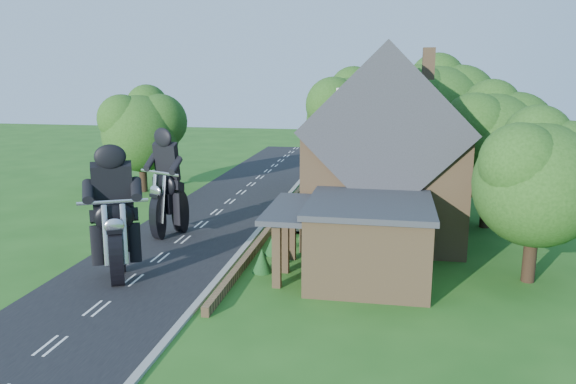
% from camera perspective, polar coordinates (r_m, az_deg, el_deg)
% --- Properties ---
extents(ground, '(120.00, 120.00, 0.00)m').
position_cam_1_polar(ground, '(28.00, -12.85, -6.54)').
color(ground, '#215518').
rests_on(ground, ground).
extents(road, '(7.00, 80.00, 0.02)m').
position_cam_1_polar(road, '(27.99, -12.86, -6.52)').
color(road, black).
rests_on(road, ground).
extents(kerb, '(0.30, 80.00, 0.12)m').
position_cam_1_polar(kerb, '(26.78, -5.61, -7.02)').
color(kerb, gray).
rests_on(kerb, ground).
extents(garden_wall, '(0.30, 22.00, 0.40)m').
position_cam_1_polar(garden_wall, '(31.20, -1.93, -3.87)').
color(garden_wall, brown).
rests_on(garden_wall, ground).
extents(house, '(9.54, 8.64, 10.24)m').
position_cam_1_polar(house, '(30.59, 9.85, 3.57)').
color(house, brown).
rests_on(house, ground).
extents(annex, '(7.05, 5.94, 3.44)m').
position_cam_1_polar(annex, '(24.53, 7.92, -4.72)').
color(annex, brown).
rests_on(annex, ground).
extents(tree_annex_side, '(5.64, 5.20, 7.48)m').
position_cam_1_polar(tree_annex_side, '(25.51, 24.75, 1.68)').
color(tree_annex_side, black).
rests_on(tree_annex_side, ground).
extents(tree_house_right, '(6.51, 6.00, 8.40)m').
position_cam_1_polar(tree_house_right, '(33.59, 20.57, 5.20)').
color(tree_house_right, black).
rests_on(tree_house_right, ground).
extents(tree_behind_house, '(7.81, 7.20, 10.08)m').
position_cam_1_polar(tree_behind_house, '(40.62, 15.43, 8.13)').
color(tree_behind_house, black).
rests_on(tree_behind_house, ground).
extents(tree_behind_left, '(6.94, 6.40, 9.16)m').
position_cam_1_polar(tree_behind_left, '(41.58, 6.91, 7.88)').
color(tree_behind_left, black).
rests_on(tree_behind_left, ground).
extents(tree_far_road, '(6.08, 5.60, 7.84)m').
position_cam_1_polar(tree_far_road, '(42.42, -14.23, 6.47)').
color(tree_far_road, black).
rests_on(tree_far_road, ground).
extents(shrub_a, '(0.90, 0.90, 1.10)m').
position_cam_1_polar(shrub_a, '(25.31, -2.65, -6.97)').
color(shrub_a, '#113715').
rests_on(shrub_a, ground).
extents(shrub_b, '(0.90, 0.90, 1.10)m').
position_cam_1_polar(shrub_b, '(27.62, -1.47, -5.28)').
color(shrub_b, '#113715').
rests_on(shrub_b, ground).
extents(shrub_c, '(0.90, 0.90, 1.10)m').
position_cam_1_polar(shrub_c, '(29.97, -0.48, -3.86)').
color(shrub_c, '#113715').
rests_on(shrub_c, ground).
extents(shrub_d, '(0.90, 0.90, 1.10)m').
position_cam_1_polar(shrub_d, '(34.72, 1.09, -1.59)').
color(shrub_d, '#113715').
rests_on(shrub_d, ground).
extents(shrub_e, '(0.90, 0.90, 1.10)m').
position_cam_1_polar(shrub_e, '(37.12, 1.73, -0.67)').
color(shrub_e, '#113715').
rests_on(shrub_e, ground).
extents(shrub_f, '(0.90, 0.90, 1.10)m').
position_cam_1_polar(shrub_f, '(39.53, 2.28, 0.13)').
color(shrub_f, '#113715').
rests_on(shrub_f, ground).
extents(motorcycle_lead, '(1.27, 1.92, 1.77)m').
position_cam_1_polar(motorcycle_lead, '(25.41, -16.94, -6.63)').
color(motorcycle_lead, black).
rests_on(motorcycle_lead, ground).
extents(motorcycle_follow, '(1.22, 1.94, 1.78)m').
position_cam_1_polar(motorcycle_follow, '(31.22, -11.95, -2.82)').
color(motorcycle_follow, black).
rests_on(motorcycle_follow, ground).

